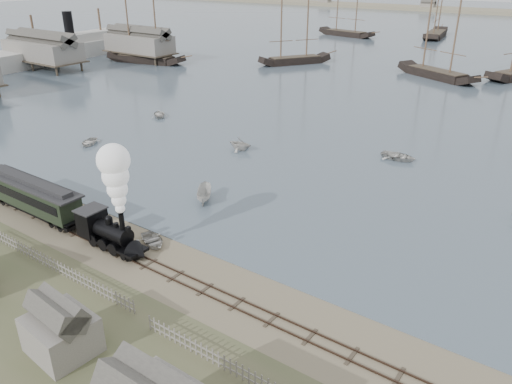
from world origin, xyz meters
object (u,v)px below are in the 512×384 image
Objects in this scene: locomotive at (114,207)px; beached_dinghy at (153,240)px; steamship at (70,35)px; passenger_coach at (33,195)px.

locomotive is 2.78× the size of beached_dinghy.
locomotive is at bearing -130.62° from steamship.
steamship reaches higher than locomotive.
locomotive reaches higher than passenger_coach.
passenger_coach is at bearing 180.00° from locomotive.
locomotive is at bearing 173.17° from beached_dinghy.
locomotive is at bearing 0.00° from passenger_coach.
steamship is at bearing 145.89° from locomotive.
locomotive is 12.34m from passenger_coach.
passenger_coach is at bearing 122.07° from beached_dinghy.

